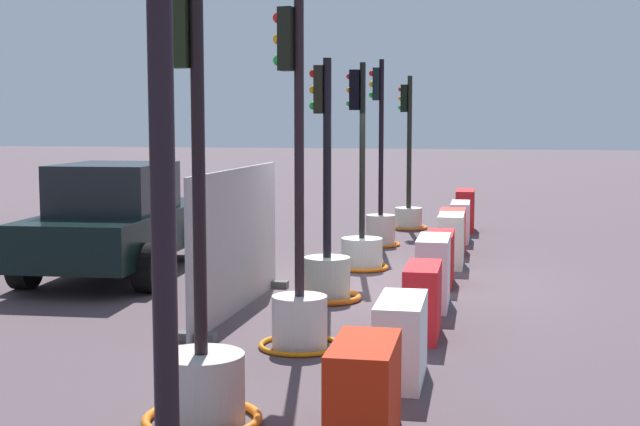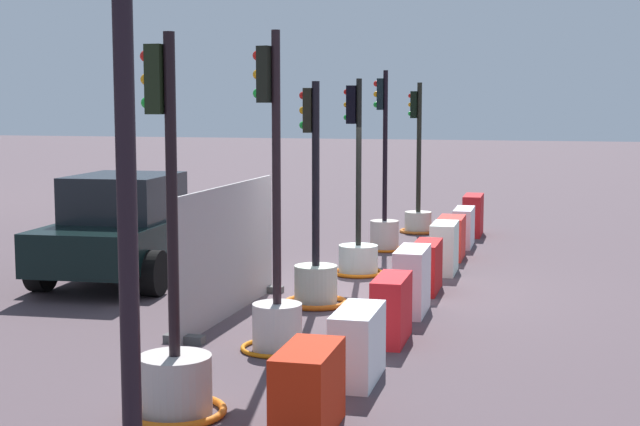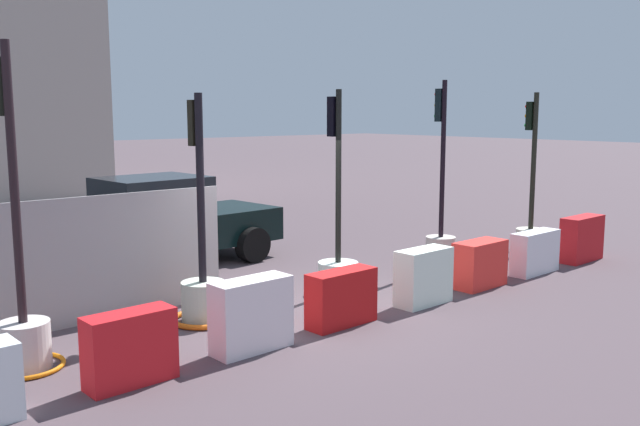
{
  "view_description": "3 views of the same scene",
  "coord_description": "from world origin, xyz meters",
  "px_view_note": "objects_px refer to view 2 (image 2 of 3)",
  "views": [
    {
      "loc": [
        -12.84,
        -2.01,
        2.41
      ],
      "look_at": [
        -1.44,
        0.44,
        1.18
      ],
      "focal_mm": 49.77,
      "sensor_mm": 36.0,
      "label": 1
    },
    {
      "loc": [
        -14.2,
        -3.19,
        2.9
      ],
      "look_at": [
        0.07,
        0.69,
        1.17
      ],
      "focal_mm": 52.69,
      "sensor_mm": 36.0,
      "label": 2
    },
    {
      "loc": [
        -6.23,
        -7.86,
        2.95
      ],
      "look_at": [
        0.92,
        0.5,
        1.32
      ],
      "focal_mm": 38.42,
      "sensor_mm": 36.0,
      "label": 3
    }
  ],
  "objects_px": {
    "construction_barrier_5": "(444,248)",
    "construction_barrier_8": "(473,215)",
    "traffic_light_2": "(315,270)",
    "street_lamp_post": "(122,7)",
    "construction_barrier_0": "(308,390)",
    "car_black_sedan": "(130,228)",
    "construction_barrier_4": "(427,267)",
    "traffic_light_5": "(418,208)",
    "traffic_light_0": "(174,359)",
    "traffic_light_1": "(276,294)",
    "construction_barrier_3": "(412,281)",
    "traffic_light_3": "(358,246)",
    "construction_barrier_1": "(358,345)",
    "construction_barrier_7": "(464,227)",
    "construction_barrier_2": "(391,309)",
    "construction_barrier_6": "(451,238)"
  },
  "relations": [
    {
      "from": "traffic_light_1",
      "to": "car_black_sedan",
      "type": "height_order",
      "value": "traffic_light_1"
    },
    {
      "from": "traffic_light_2",
      "to": "traffic_light_3",
      "type": "bearing_deg",
      "value": -1.15
    },
    {
      "from": "construction_barrier_4",
      "to": "traffic_light_5",
      "type": "bearing_deg",
      "value": 10.45
    },
    {
      "from": "traffic_light_5",
      "to": "car_black_sedan",
      "type": "relative_size",
      "value": 0.72
    },
    {
      "from": "construction_barrier_7",
      "to": "street_lamp_post",
      "type": "distance_m",
      "value": 13.15
    },
    {
      "from": "construction_barrier_0",
      "to": "construction_barrier_4",
      "type": "bearing_deg",
      "value": -0.54
    },
    {
      "from": "traffic_light_3",
      "to": "construction_barrier_2",
      "type": "distance_m",
      "value": 4.53
    },
    {
      "from": "construction_barrier_5",
      "to": "construction_barrier_8",
      "type": "xyz_separation_m",
      "value": [
        4.77,
        0.01,
        0.01
      ]
    },
    {
      "from": "traffic_light_3",
      "to": "construction_barrier_0",
      "type": "xyz_separation_m",
      "value": [
        -7.61,
        -1.29,
        -0.1
      ]
    },
    {
      "from": "construction_barrier_0",
      "to": "car_black_sedan",
      "type": "bearing_deg",
      "value": 37.71
    },
    {
      "from": "construction_barrier_6",
      "to": "construction_barrier_7",
      "type": "xyz_separation_m",
      "value": [
        1.59,
        -0.05,
        -0.0
      ]
    },
    {
      "from": "traffic_light_3",
      "to": "construction_barrier_8",
      "type": "height_order",
      "value": "traffic_light_3"
    },
    {
      "from": "construction_barrier_6",
      "to": "street_lamp_post",
      "type": "height_order",
      "value": "street_lamp_post"
    },
    {
      "from": "traffic_light_1",
      "to": "traffic_light_3",
      "type": "xyz_separation_m",
      "value": [
        5.04,
        0.17,
        -0.18
      ]
    },
    {
      "from": "traffic_light_5",
      "to": "construction_barrier_3",
      "type": "relative_size",
      "value": 3.19
    },
    {
      "from": "construction_barrier_4",
      "to": "street_lamp_post",
      "type": "relative_size",
      "value": 0.18
    },
    {
      "from": "traffic_light_3",
      "to": "construction_barrier_8",
      "type": "distance_m",
      "value": 5.47
    },
    {
      "from": "traffic_light_0",
      "to": "street_lamp_post",
      "type": "distance_m",
      "value": 3.45
    },
    {
      "from": "construction_barrier_6",
      "to": "construction_barrier_8",
      "type": "relative_size",
      "value": 0.9
    },
    {
      "from": "traffic_light_0",
      "to": "traffic_light_1",
      "type": "bearing_deg",
      "value": -4.76
    },
    {
      "from": "construction_barrier_1",
      "to": "construction_barrier_7",
      "type": "height_order",
      "value": "construction_barrier_7"
    },
    {
      "from": "traffic_light_5",
      "to": "construction_barrier_3",
      "type": "bearing_deg",
      "value": -171.28
    },
    {
      "from": "construction_barrier_1",
      "to": "construction_barrier_6",
      "type": "xyz_separation_m",
      "value": [
        8.05,
        0.05,
        0.01
      ]
    },
    {
      "from": "construction_barrier_7",
      "to": "traffic_light_1",
      "type": "bearing_deg",
      "value": 172.1
    },
    {
      "from": "construction_barrier_1",
      "to": "construction_barrier_6",
      "type": "distance_m",
      "value": 8.05
    },
    {
      "from": "traffic_light_2",
      "to": "construction_barrier_1",
      "type": "xyz_separation_m",
      "value": [
        -3.47,
        -1.42,
        -0.13
      ]
    },
    {
      "from": "construction_barrier_0",
      "to": "construction_barrier_1",
      "type": "distance_m",
      "value": 1.61
    },
    {
      "from": "construction_barrier_1",
      "to": "construction_barrier_8",
      "type": "bearing_deg",
      "value": -0.08
    },
    {
      "from": "construction_barrier_0",
      "to": "construction_barrier_5",
      "type": "xyz_separation_m",
      "value": [
        8.13,
        -0.11,
        0.05
      ]
    },
    {
      "from": "traffic_light_1",
      "to": "construction_barrier_1",
      "type": "bearing_deg",
      "value": -128.49
    },
    {
      "from": "traffic_light_3",
      "to": "construction_barrier_0",
      "type": "distance_m",
      "value": 7.72
    },
    {
      "from": "construction_barrier_3",
      "to": "car_black_sedan",
      "type": "relative_size",
      "value": 0.23
    },
    {
      "from": "construction_barrier_5",
      "to": "construction_barrier_6",
      "type": "distance_m",
      "value": 1.53
    },
    {
      "from": "traffic_light_0",
      "to": "construction_barrier_8",
      "type": "bearing_deg",
      "value": -6.35
    },
    {
      "from": "car_black_sedan",
      "to": "construction_barrier_2",
      "type": "bearing_deg",
      "value": -121.11
    },
    {
      "from": "traffic_light_1",
      "to": "construction_barrier_7",
      "type": "distance_m",
      "value": 8.77
    },
    {
      "from": "traffic_light_2",
      "to": "street_lamp_post",
      "type": "distance_m",
      "value": 7.24
    },
    {
      "from": "street_lamp_post",
      "to": "construction_barrier_5",
      "type": "bearing_deg",
      "value": -6.43
    },
    {
      "from": "traffic_light_0",
      "to": "construction_barrier_2",
      "type": "relative_size",
      "value": 3.56
    },
    {
      "from": "traffic_light_5",
      "to": "construction_barrier_8",
      "type": "relative_size",
      "value": 2.98
    },
    {
      "from": "traffic_light_3",
      "to": "street_lamp_post",
      "type": "xyz_separation_m",
      "value": [
        -9.07,
        -0.32,
        3.11
      ]
    },
    {
      "from": "construction_barrier_8",
      "to": "traffic_light_5",
      "type": "bearing_deg",
      "value": 84.27
    },
    {
      "from": "construction_barrier_3",
      "to": "construction_barrier_8",
      "type": "bearing_deg",
      "value": -0.02
    },
    {
      "from": "traffic_light_2",
      "to": "construction_barrier_6",
      "type": "relative_size",
      "value": 3.16
    },
    {
      "from": "construction_barrier_1",
      "to": "construction_barrier_0",
      "type": "bearing_deg",
      "value": 177.16
    },
    {
      "from": "construction_barrier_3",
      "to": "street_lamp_post",
      "type": "relative_size",
      "value": 0.18
    },
    {
      "from": "construction_barrier_6",
      "to": "construction_barrier_7",
      "type": "distance_m",
      "value": 1.59
    },
    {
      "from": "construction_barrier_4",
      "to": "construction_barrier_8",
      "type": "distance_m",
      "value": 6.44
    },
    {
      "from": "construction_barrier_1",
      "to": "construction_barrier_2",
      "type": "bearing_deg",
      "value": -1.19
    },
    {
      "from": "construction_barrier_7",
      "to": "construction_barrier_2",
      "type": "bearing_deg",
      "value": -179.77
    }
  ]
}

